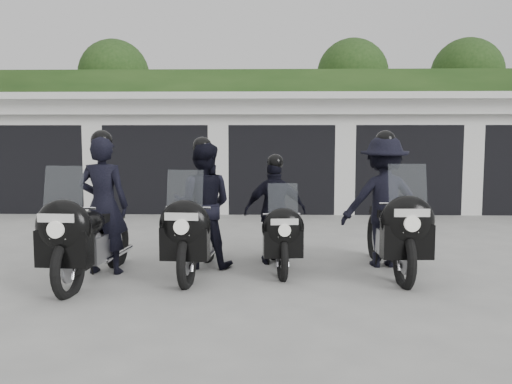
{
  "coord_description": "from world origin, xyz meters",
  "views": [
    {
      "loc": [
        -0.32,
        -7.82,
        1.88
      ],
      "look_at": [
        -0.51,
        0.53,
        1.05
      ],
      "focal_mm": 38.0,
      "sensor_mm": 36.0,
      "label": 1
    }
  ],
  "objects_px": {
    "police_bike_b": "(200,213)",
    "police_bike_d": "(387,209)",
    "police_bike_a": "(94,219)",
    "police_bike_c": "(276,218)"
  },
  "relations": [
    {
      "from": "police_bike_b",
      "to": "police_bike_d",
      "type": "xyz_separation_m",
      "value": [
        2.67,
        0.14,
        0.05
      ]
    },
    {
      "from": "police_bike_a",
      "to": "police_bike_d",
      "type": "relative_size",
      "value": 1.0
    },
    {
      "from": "police_bike_d",
      "to": "police_bike_b",
      "type": "bearing_deg",
      "value": -179.02
    },
    {
      "from": "police_bike_a",
      "to": "police_bike_b",
      "type": "relative_size",
      "value": 1.05
    },
    {
      "from": "police_bike_b",
      "to": "police_bike_a",
      "type": "bearing_deg",
      "value": -154.36
    },
    {
      "from": "police_bike_c",
      "to": "police_bike_d",
      "type": "xyz_separation_m",
      "value": [
        1.59,
        -0.13,
        0.16
      ]
    },
    {
      "from": "police_bike_b",
      "to": "police_bike_c",
      "type": "height_order",
      "value": "police_bike_b"
    },
    {
      "from": "police_bike_d",
      "to": "police_bike_a",
      "type": "bearing_deg",
      "value": -172.66
    },
    {
      "from": "police_bike_a",
      "to": "police_bike_b",
      "type": "distance_m",
      "value": 1.45
    },
    {
      "from": "police_bike_c",
      "to": "police_bike_d",
      "type": "bearing_deg",
      "value": -10.3
    }
  ]
}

